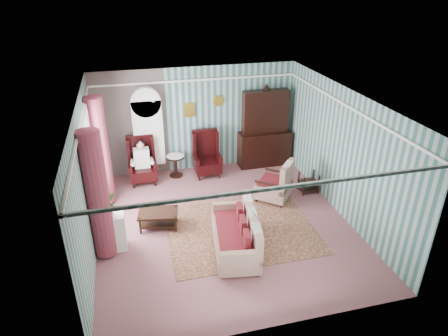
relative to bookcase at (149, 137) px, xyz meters
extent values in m
plane|color=#8F5358|center=(1.35, -2.84, -1.12)|extent=(6.00, 6.00, 0.00)
cube|color=#396864|center=(1.35, 0.16, 0.33)|extent=(5.50, 0.02, 2.90)
cube|color=#396864|center=(1.35, -5.84, 0.33)|extent=(5.50, 0.02, 2.90)
cube|color=#396864|center=(-1.40, -2.84, 0.33)|extent=(0.02, 6.00, 2.90)
cube|color=#396864|center=(4.10, -2.84, 0.33)|extent=(0.02, 6.00, 2.90)
cube|color=silver|center=(1.35, -2.84, 1.78)|extent=(5.50, 6.00, 0.02)
cube|color=#854354|center=(-0.45, 0.15, 0.33)|extent=(1.90, 0.01, 2.90)
cube|color=white|center=(1.35, -2.84, 1.43)|extent=(5.50, 6.00, 0.05)
cube|color=white|center=(-1.37, -2.24, 0.43)|extent=(0.04, 1.50, 1.90)
cylinder|color=maroon|center=(-1.20, -3.29, 0.23)|extent=(0.44, 0.44, 2.60)
cylinder|color=maroon|center=(-1.20, -1.19, 0.23)|extent=(0.44, 0.44, 2.60)
cube|color=gold|center=(1.15, 0.13, 0.63)|extent=(0.30, 0.03, 0.38)
cube|color=white|center=(0.00, 0.00, 0.00)|extent=(0.80, 0.28, 2.24)
cube|color=black|center=(3.25, -0.12, 0.06)|extent=(1.50, 0.56, 2.36)
cube|color=black|center=(-0.25, -0.39, -0.50)|extent=(0.76, 0.80, 1.25)
cube|color=black|center=(1.50, -0.39, -0.50)|extent=(0.76, 0.80, 1.25)
cylinder|color=black|center=(0.65, -0.24, -0.82)|extent=(0.50, 0.50, 0.60)
cube|color=black|center=(3.82, -1.94, -0.85)|extent=(0.45, 0.38, 0.54)
cube|color=silver|center=(-1.05, -3.14, -0.72)|extent=(0.55, 0.35, 0.80)
cube|color=#48181D|center=(1.65, -3.14, -1.11)|extent=(3.20, 2.60, 0.01)
cube|color=beige|center=(1.34, -3.80, -0.67)|extent=(1.21, 1.96, 0.91)
cube|color=#B6AD8D|center=(2.82, -2.06, -0.68)|extent=(1.19, 1.19, 0.88)
cube|color=black|center=(-0.07, -2.60, -0.92)|extent=(0.94, 0.69, 0.39)
imported|color=#235A1C|center=(-1.11, -3.28, -0.11)|extent=(0.48, 0.45, 0.42)
imported|color=#1B4C17|center=(-1.03, -3.06, -0.08)|extent=(0.30, 0.27, 0.48)
imported|color=#29591B|center=(-1.10, -3.03, -0.11)|extent=(0.30, 0.30, 0.43)
camera|label=1|loc=(-0.48, -10.10, 4.02)|focal=32.00mm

